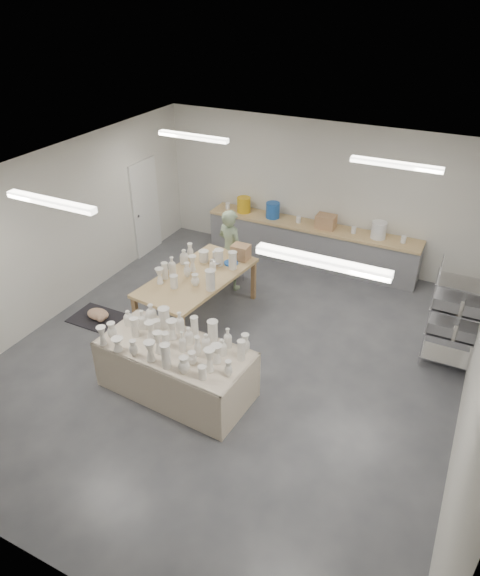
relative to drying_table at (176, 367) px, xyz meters
The scene contains 9 objects.
room 2.00m from the drying_table, 76.15° to the left, with size 8.00×8.02×3.00m.
back_counter 4.76m from the drying_table, 85.40° to the left, with size 4.60×0.60×1.24m.
wire_shelf 4.38m from the drying_table, 34.51° to the left, with size 0.88×0.48×1.80m.
drying_table is the anchor object (origin of this frame).
work_table 2.13m from the drying_table, 109.43° to the left, with size 1.42×2.43×1.23m.
rug 2.55m from the drying_table, 157.62° to the left, with size 1.00×0.70×0.02m, color black.
cat 2.51m from the drying_table, 157.73° to the left, with size 0.46×0.35×0.18m.
potter 3.19m from the drying_table, 102.47° to the left, with size 0.60×0.40×1.66m, color gray.
red_stool 3.44m from the drying_table, 101.50° to the left, with size 0.38×0.38×0.30m.
Camera 1 is at (3.08, -5.92, 5.37)m, focal length 32.00 mm.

